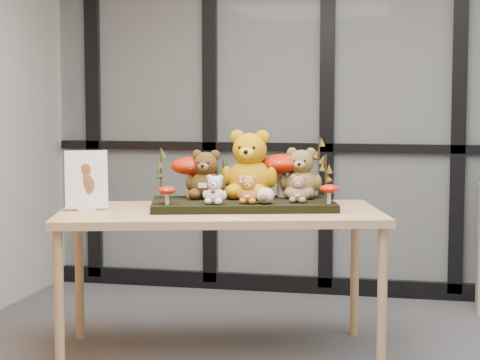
% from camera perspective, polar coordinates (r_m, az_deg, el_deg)
% --- Properties ---
extents(room_shell, '(5.00, 5.00, 5.00)m').
position_cam_1_polar(room_shell, '(3.65, 8.22, 9.72)').
color(room_shell, '#B2B0A8').
rests_on(room_shell, floor).
extents(glass_partition, '(4.90, 0.06, 2.78)m').
position_cam_1_polar(glass_partition, '(6.11, 9.96, 5.50)').
color(glass_partition, '#2D383F').
rests_on(glass_partition, floor).
extents(display_table, '(1.88, 1.28, 0.80)m').
position_cam_1_polar(display_table, '(4.67, -1.33, -2.77)').
color(display_table, tan).
rests_on(display_table, floor).
extents(diorama_tray, '(1.08, 0.74, 0.04)m').
position_cam_1_polar(diorama_tray, '(4.72, 0.20, -1.61)').
color(diorama_tray, black).
rests_on(diorama_tray, display_table).
extents(bear_pooh_yellow, '(0.38, 0.36, 0.42)m').
position_cam_1_polar(bear_pooh_yellow, '(4.83, 0.65, 1.28)').
color(bear_pooh_yellow, '#C78507').
rests_on(bear_pooh_yellow, diorama_tray).
extents(bear_brown_medium, '(0.27, 0.26, 0.30)m').
position_cam_1_polar(bear_brown_medium, '(4.79, -2.24, 0.53)').
color(bear_brown_medium, '#4C3013').
rests_on(bear_brown_medium, diorama_tray).
extents(bear_tan_back, '(0.28, 0.27, 0.31)m').
position_cam_1_polar(bear_tan_back, '(4.84, 4.04, 0.64)').
color(bear_tan_back, brown).
rests_on(bear_tan_back, diorama_tray).
extents(bear_small_yellow, '(0.15, 0.14, 0.16)m').
position_cam_1_polar(bear_small_yellow, '(4.58, 0.59, -0.55)').
color(bear_small_yellow, '#B56723').
rests_on(bear_small_yellow, diorama_tray).
extents(bear_white_bow, '(0.16, 0.15, 0.17)m').
position_cam_1_polar(bear_white_bow, '(4.56, -1.65, -0.53)').
color(bear_white_bow, silver).
rests_on(bear_white_bow, diorama_tray).
extents(bear_beige_small, '(0.15, 0.14, 0.16)m').
position_cam_1_polar(bear_beige_small, '(4.63, 3.87, -0.49)').
color(bear_beige_small, '#8F6E52').
rests_on(bear_beige_small, diorama_tray).
extents(plush_cream_hedgehog, '(0.09, 0.08, 0.10)m').
position_cam_1_polar(plush_cream_hedgehog, '(4.57, 1.67, -0.98)').
color(plush_cream_hedgehog, beige).
rests_on(plush_cream_hedgehog, diorama_tray).
extents(mushroom_back_left, '(0.23, 0.23, 0.25)m').
position_cam_1_polar(mushroom_back_left, '(4.88, -3.23, 0.34)').
color(mushroom_back_left, '#A21A05').
rests_on(mushroom_back_left, diorama_tray).
extents(mushroom_back_right, '(0.24, 0.24, 0.27)m').
position_cam_1_polar(mushroom_back_right, '(4.89, 2.77, 0.45)').
color(mushroom_back_right, '#A21A05').
rests_on(mushroom_back_right, diorama_tray).
extents(mushroom_front_left, '(0.09, 0.09, 0.11)m').
position_cam_1_polar(mushroom_front_left, '(4.57, -4.82, -0.94)').
color(mushroom_front_left, '#A21A05').
rests_on(mushroom_front_left, diorama_tray).
extents(mushroom_front_right, '(0.10, 0.10, 0.11)m').
position_cam_1_polar(mushroom_front_right, '(4.61, 5.86, -0.85)').
color(mushroom_front_right, '#A21A05').
rests_on(mushroom_front_right, diorama_tray).
extents(sprig_green_far_left, '(0.05, 0.05, 0.28)m').
position_cam_1_polar(sprig_green_far_left, '(4.83, -5.21, 0.45)').
color(sprig_green_far_left, black).
rests_on(sprig_green_far_left, diorama_tray).
extents(sprig_green_mid_left, '(0.05, 0.05, 0.24)m').
position_cam_1_polar(sprig_green_mid_left, '(4.88, -3.16, 0.27)').
color(sprig_green_mid_left, black).
rests_on(sprig_green_mid_left, diorama_tray).
extents(sprig_dry_far_right, '(0.05, 0.05, 0.35)m').
position_cam_1_polar(sprig_dry_far_right, '(4.85, 5.21, 0.86)').
color(sprig_dry_far_right, brown).
rests_on(sprig_dry_far_right, diorama_tray).
extents(sprig_dry_mid_right, '(0.05, 0.05, 0.25)m').
position_cam_1_polar(sprig_dry_mid_right, '(4.73, 5.65, 0.16)').
color(sprig_dry_mid_right, brown).
rests_on(sprig_dry_mid_right, diorama_tray).
extents(sprig_green_centre, '(0.05, 0.05, 0.21)m').
position_cam_1_polar(sprig_green_centre, '(4.90, -1.10, 0.14)').
color(sprig_green_centre, black).
rests_on(sprig_green_centre, diorama_tray).
extents(sign_holder, '(0.22, 0.13, 0.32)m').
position_cam_1_polar(sign_holder, '(4.69, -10.06, -0.15)').
color(sign_holder, silver).
rests_on(sign_holder, display_table).
extents(label_card, '(0.10, 0.03, 0.00)m').
position_cam_1_polar(label_card, '(4.32, -0.50, -2.54)').
color(label_card, white).
rests_on(label_card, display_table).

